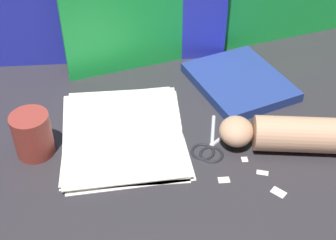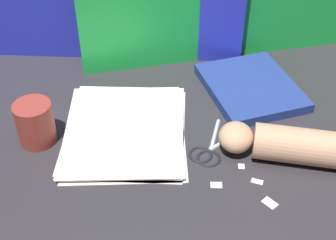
% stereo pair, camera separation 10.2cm
% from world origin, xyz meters
% --- Properties ---
extents(ground_plane, '(6.00, 6.00, 0.00)m').
position_xyz_m(ground_plane, '(0.00, 0.00, 0.00)').
color(ground_plane, '#2D2B30').
extents(paper_stack, '(0.29, 0.34, 0.01)m').
position_xyz_m(paper_stack, '(-0.10, 0.07, 0.01)').
color(paper_stack, white).
rests_on(paper_stack, ground_plane).
extents(book_closed, '(0.27, 0.30, 0.02)m').
position_xyz_m(book_closed, '(0.22, 0.22, 0.01)').
color(book_closed, navy).
rests_on(book_closed, ground_plane).
extents(scissors, '(0.15, 0.16, 0.01)m').
position_xyz_m(scissors, '(0.09, 0.00, 0.00)').
color(scissors, silver).
rests_on(scissors, ground_plane).
extents(hand_forearm, '(0.32, 0.15, 0.08)m').
position_xyz_m(hand_forearm, '(0.26, -0.03, 0.04)').
color(hand_forearm, tan).
rests_on(hand_forearm, ground_plane).
extents(paper_scrap_near, '(0.03, 0.02, 0.00)m').
position_xyz_m(paper_scrap_near, '(0.09, -0.10, 0.00)').
color(paper_scrap_near, white).
rests_on(paper_scrap_near, ground_plane).
extents(paper_scrap_mid, '(0.03, 0.03, 0.00)m').
position_xyz_m(paper_scrap_mid, '(0.19, -0.15, 0.00)').
color(paper_scrap_mid, white).
rests_on(paper_scrap_mid, ground_plane).
extents(paper_scrap_far, '(0.01, 0.02, 0.00)m').
position_xyz_m(paper_scrap_far, '(0.15, -0.05, 0.00)').
color(paper_scrap_far, white).
rests_on(paper_scrap_far, ground_plane).
extents(paper_scrap_side, '(0.03, 0.02, 0.00)m').
position_xyz_m(paper_scrap_side, '(0.17, -0.10, 0.00)').
color(paper_scrap_side, white).
rests_on(paper_scrap_side, ground_plane).
extents(mug, '(0.08, 0.08, 0.10)m').
position_xyz_m(mug, '(-0.30, 0.05, 0.05)').
color(mug, '#99382D').
rests_on(mug, ground_plane).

